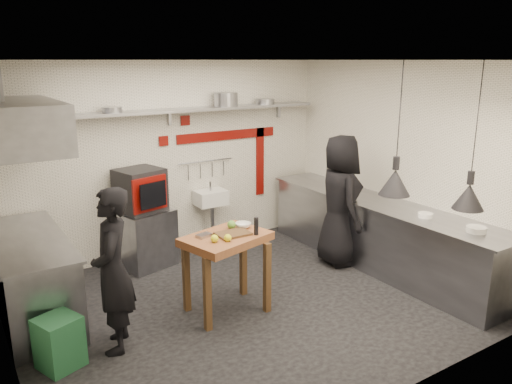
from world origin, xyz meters
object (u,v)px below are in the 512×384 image
prep_table (227,273)px  chef_left (113,271)px  chef_right (340,200)px  green_bin (59,342)px  combi_oven (140,190)px  oven_stand (145,238)px

prep_table → chef_left: bearing=168.1°
chef_left → chef_right: (3.33, 0.45, 0.09)m
green_bin → chef_left: bearing=3.7°
combi_oven → green_bin: 2.58m
oven_stand → green_bin: bearing=-144.3°
combi_oven → green_bin: bearing=-143.5°
green_bin → chef_left: 0.80m
oven_stand → prep_table: 1.81m
prep_table → chef_right: (2.04, 0.39, 0.45)m
green_bin → oven_stand: bearing=50.4°
green_bin → prep_table: bearing=3.0°
combi_oven → chef_left: bearing=-132.2°
combi_oven → chef_right: 2.75m
oven_stand → chef_left: chef_left is taller
prep_table → chef_left: 1.34m
prep_table → chef_right: size_ratio=0.50×
prep_table → chef_right: bearing=-3.6°
combi_oven → chef_right: bearing=-45.6°
green_bin → combi_oven: bearing=51.1°
chef_left → chef_right: size_ratio=0.90×
prep_table → combi_oven: bearing=85.5°
prep_table → chef_left: chef_left is taller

